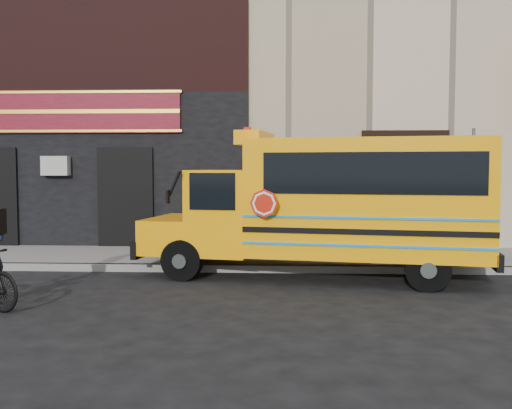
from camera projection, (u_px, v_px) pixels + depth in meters
name	position (u px, v px, depth m)	size (l,w,h in m)	color
ground	(229.00, 300.00, 9.42)	(120.00, 120.00, 0.00)	black
curb	(241.00, 268.00, 12.01)	(40.00, 0.20, 0.15)	gray
sidewalk	(245.00, 257.00, 13.51)	(40.00, 3.00, 0.15)	gray
building	(256.00, 53.00, 19.46)	(20.00, 10.70, 12.00)	#C3B492
school_bus	(333.00, 202.00, 11.34)	(7.16, 3.26, 2.92)	black
sign_pole	(472.00, 193.00, 11.92)	(0.07, 0.26, 3.02)	#3E4541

